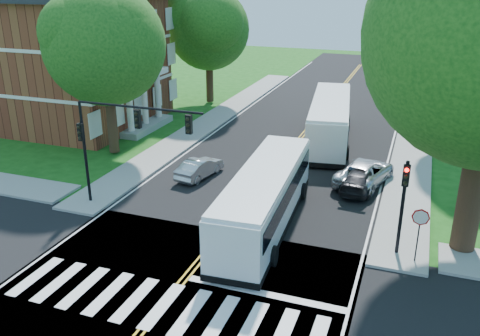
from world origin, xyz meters
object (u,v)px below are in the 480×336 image
at_px(bus_lead, 265,197).
at_px(hatchback, 200,168).
at_px(bus_follow, 330,119).
at_px(suv, 365,172).
at_px(signal_nw, 120,132).
at_px(dark_sedan, 360,180).
at_px(signal_ne, 404,196).

xyz_separation_m(bus_lead, hatchback, (-5.75, 4.82, -0.97)).
xyz_separation_m(bus_follow, suv, (3.55, -7.38, -0.99)).
bearing_deg(bus_lead, signal_nw, 2.39).
distance_m(hatchback, dark_sedan, 9.77).
bearing_deg(suv, bus_follow, -50.20).
bearing_deg(bus_follow, signal_nw, 54.40).
height_order(signal_ne, bus_follow, signal_ne).
xyz_separation_m(signal_ne, hatchback, (-12.23, 5.56, -2.34)).
bearing_deg(hatchback, suv, -155.32).
bearing_deg(dark_sedan, hatchback, 14.26).
height_order(signal_nw, suv, signal_nw).
relative_size(signal_ne, hatchback, 1.18).
xyz_separation_m(signal_nw, dark_sedan, (11.49, 6.99, -3.74)).
xyz_separation_m(signal_ne, dark_sedan, (-2.56, 6.97, -2.33)).
distance_m(signal_nw, signal_ne, 14.13).
bearing_deg(bus_lead, dark_sedan, -125.40).
distance_m(signal_nw, bus_follow, 17.63).
relative_size(bus_follow, suv, 2.48).
distance_m(bus_follow, suv, 8.25).
bearing_deg(signal_ne, suv, 106.91).
bearing_deg(hatchback, bus_follow, -111.91).
bearing_deg(dark_sedan, signal_nw, 37.22).
xyz_separation_m(signal_ne, bus_lead, (-6.48, 0.74, -1.37)).
distance_m(suv, dark_sedan, 1.11).
xyz_separation_m(bus_follow, hatchback, (-6.22, -9.90, -1.10)).
distance_m(signal_nw, bus_lead, 8.10).
bearing_deg(signal_ne, bus_follow, 111.25).
bearing_deg(signal_ne, hatchback, 155.55).
relative_size(signal_nw, suv, 1.39).
relative_size(signal_ne, dark_sedan, 1.02).
bearing_deg(bus_lead, bus_follow, -95.09).
xyz_separation_m(signal_nw, suv, (11.60, 8.09, -3.65)).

